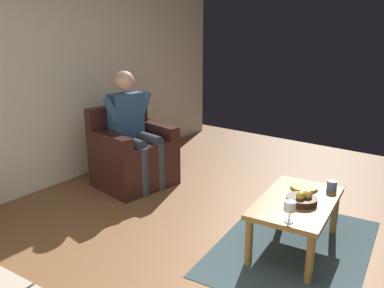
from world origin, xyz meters
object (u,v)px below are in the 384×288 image
at_px(coffee_table, 296,207).
at_px(decorative_dish, 304,187).
at_px(armchair, 133,156).
at_px(fruit_bowl, 302,199).
at_px(candle_jar, 332,186).
at_px(person_seated, 133,125).
at_px(wine_glass_near, 290,207).

xyz_separation_m(coffee_table, decorative_dish, (-0.27, -0.04, 0.08)).
height_order(armchair, coffee_table, armchair).
bearing_deg(fruit_bowl, candle_jar, 164.59).
xyz_separation_m(person_seated, candle_jar, (-0.15, 2.18, -0.23)).
distance_m(armchair, fruit_bowl, 2.13).
distance_m(coffee_table, fruit_bowl, 0.12).
xyz_separation_m(armchair, person_seated, (0.01, 0.03, 0.37)).
height_order(fruit_bowl, decorative_dish, fruit_bowl).
xyz_separation_m(armchair, decorative_dish, (-0.05, 2.01, 0.11)).
bearing_deg(coffee_table, wine_glass_near, 14.02).
height_order(person_seated, decorative_dish, person_seated).
bearing_deg(armchair, decorative_dish, 100.48).
xyz_separation_m(armchair, fruit_bowl, (0.24, 2.11, 0.13)).
distance_m(armchair, person_seated, 0.37).
xyz_separation_m(coffee_table, candle_jar, (-0.36, 0.16, 0.11)).
relative_size(person_seated, wine_glass_near, 8.08).
xyz_separation_m(person_seated, fruit_bowl, (0.24, 2.07, -0.24)).
bearing_deg(decorative_dish, wine_glass_near, 12.24).
distance_m(wine_glass_near, candle_jar, 0.75).
bearing_deg(coffee_table, fruit_bowl, 58.75).
bearing_deg(wine_glass_near, coffee_table, -165.98).
xyz_separation_m(fruit_bowl, decorative_dish, (-0.30, -0.10, -0.02)).
bearing_deg(candle_jar, fruit_bowl, -15.41).
bearing_deg(decorative_dish, armchair, -88.49).
xyz_separation_m(person_seated, wine_glass_near, (0.60, 2.12, -0.16)).
xyz_separation_m(wine_glass_near, fruit_bowl, (-0.36, -0.04, -0.08)).
bearing_deg(fruit_bowl, coffee_table, -121.25).
distance_m(wine_glass_near, fruit_bowl, 0.37).
height_order(wine_glass_near, candle_jar, wine_glass_near).
bearing_deg(person_seated, fruit_bowl, 92.37).
bearing_deg(fruit_bowl, person_seated, -96.59).
bearing_deg(decorative_dish, person_seated, -88.32).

